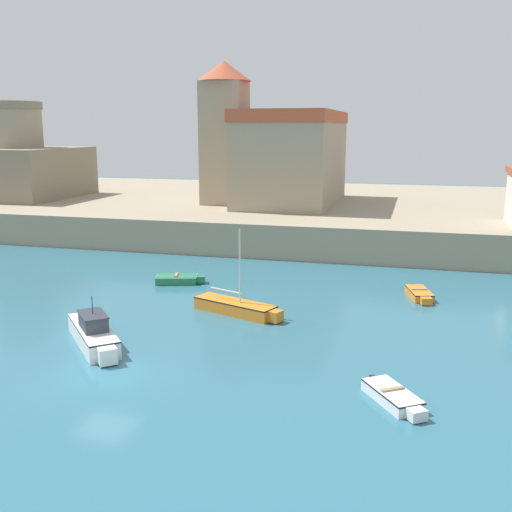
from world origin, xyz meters
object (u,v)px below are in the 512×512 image
dinghy_white_2 (394,396)px  sailboat_orange_3 (237,307)px  dinghy_green_0 (178,279)px  dinghy_orange_4 (420,294)px  fortress (16,165)px  church (282,153)px  motorboat_white_1 (94,333)px

dinghy_white_2 → sailboat_orange_3: (-9.44, 9.55, 0.15)m
dinghy_green_0 → dinghy_orange_4: (16.43, 0.60, -0.03)m
sailboat_orange_3 → fortress: size_ratio=0.44×
dinghy_green_0 → church: church is taller
dinghy_green_0 → dinghy_white_2: size_ratio=1.08×
dinghy_white_2 → sailboat_orange_3: bearing=134.7°
dinghy_green_0 → dinghy_orange_4: 16.45m
dinghy_green_0 → church: (1.95, 24.16, 7.88)m
motorboat_white_1 → sailboat_orange_3: bearing=51.6°
motorboat_white_1 → church: bearing=87.9°
dinghy_white_2 → dinghy_orange_4: size_ratio=0.94×
motorboat_white_1 → sailboat_orange_3: 8.75m
dinghy_green_0 → fortress: (-28.98, 21.87, 6.22)m
dinghy_green_0 → fortress: fortress is taller
sailboat_orange_3 → dinghy_orange_4: (10.39, 6.31, -0.14)m
church → motorboat_white_1: bearing=-92.1°
dinghy_white_2 → dinghy_orange_4: dinghy_orange_4 is taller
dinghy_green_0 → sailboat_orange_3: (6.04, -5.72, 0.11)m
sailboat_orange_3 → fortress: bearing=141.8°
sailboat_orange_3 → dinghy_orange_4: bearing=31.3°
dinghy_green_0 → dinghy_orange_4: bearing=2.1°
dinghy_orange_4 → fortress: size_ratio=0.27×
motorboat_white_1 → dinghy_green_0: bearing=92.8°
motorboat_white_1 → dinghy_orange_4: size_ratio=1.52×
sailboat_orange_3 → fortress: fortress is taller
motorboat_white_1 → dinghy_white_2: (14.88, -2.70, -0.34)m
dinghy_green_0 → fortress: 36.83m
dinghy_white_2 → dinghy_green_0: bearing=135.4°
dinghy_green_0 → fortress: size_ratio=0.27×
dinghy_orange_4 → church: bearing=121.6°
dinghy_orange_4 → fortress: (-45.41, 21.27, 6.25)m
dinghy_white_2 → dinghy_orange_4: (0.95, 15.86, 0.01)m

